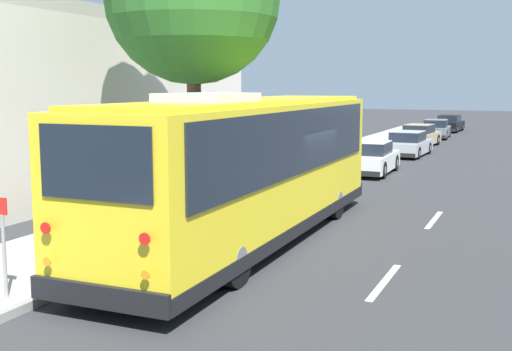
% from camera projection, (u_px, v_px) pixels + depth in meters
% --- Properties ---
extents(ground_plane, '(160.00, 160.00, 0.00)m').
position_uv_depth(ground_plane, '(285.00, 231.00, 16.02)').
color(ground_plane, '#333335').
extents(sidewalk_slab, '(80.00, 3.25, 0.15)m').
position_uv_depth(sidewalk_slab, '(167.00, 216.00, 17.39)').
color(sidewalk_slab, '#A3A099').
rests_on(sidewalk_slab, ground).
extents(curb_strip, '(80.00, 0.14, 0.15)m').
position_uv_depth(curb_strip, '(223.00, 222.00, 16.71)').
color(curb_strip, gray).
rests_on(curb_strip, ground).
extents(shuttle_bus, '(11.56, 2.88, 3.46)m').
position_uv_depth(shuttle_bus, '(249.00, 162.00, 14.61)').
color(shuttle_bus, yellow).
rests_on(shuttle_bus, ground).
extents(parked_sedan_white, '(4.16, 1.84, 1.33)m').
position_uv_depth(parked_sedan_white, '(370.00, 159.00, 26.18)').
color(parked_sedan_white, silver).
rests_on(parked_sedan_white, ground).
extents(parked_sedan_silver, '(4.42, 1.89, 1.26)m').
position_uv_depth(parked_sedan_silver, '(408.00, 144.00, 32.72)').
color(parked_sedan_silver, '#A8AAAF').
rests_on(parked_sedan_silver, ground).
extents(parked_sedan_tan, '(4.28, 2.01, 1.30)m').
position_uv_depth(parked_sedan_tan, '(419.00, 136.00, 37.74)').
color(parked_sedan_tan, tan).
rests_on(parked_sedan_tan, ground).
extents(parked_sedan_gray, '(4.24, 1.90, 1.27)m').
position_uv_depth(parked_sedan_gray, '(436.00, 129.00, 43.55)').
color(parked_sedan_gray, slate).
rests_on(parked_sedan_gray, ground).
extents(parked_sedan_black, '(4.57, 1.87, 1.27)m').
position_uv_depth(parked_sedan_black, '(449.00, 124.00, 49.69)').
color(parked_sedan_black, black).
rests_on(parked_sedan_black, ground).
extents(sign_post_near, '(0.06, 0.22, 1.66)m').
position_uv_depth(sign_post_near, '(4.00, 246.00, 10.45)').
color(sign_post_near, gray).
rests_on(sign_post_near, sidewalk_slab).
extents(sign_post_far, '(0.06, 0.22, 1.45)m').
position_uv_depth(sign_post_far, '(81.00, 229.00, 12.21)').
color(sign_post_far, gray).
rests_on(sign_post_far, sidewalk_slab).
extents(fire_hydrant, '(0.22, 0.22, 0.81)m').
position_uv_depth(fire_hydrant, '(297.00, 171.00, 23.02)').
color(fire_hydrant, '#99999E').
rests_on(fire_hydrant, sidewalk_slab).
extents(building_backdrop, '(17.73, 6.90, 6.04)m').
position_uv_depth(building_backdrop, '(44.00, 107.00, 22.35)').
color(building_backdrop, beige).
rests_on(building_backdrop, ground).
extents(lane_stripe_mid, '(2.40, 0.14, 0.01)m').
position_uv_depth(lane_stripe_mid, '(384.00, 282.00, 11.87)').
color(lane_stripe_mid, silver).
rests_on(lane_stripe_mid, ground).
extents(lane_stripe_ahead, '(2.40, 0.14, 0.01)m').
position_uv_depth(lane_stripe_ahead, '(434.00, 220.00, 17.30)').
color(lane_stripe_ahead, silver).
rests_on(lane_stripe_ahead, ground).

